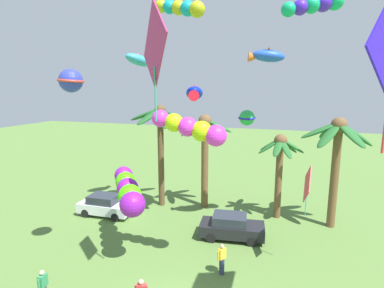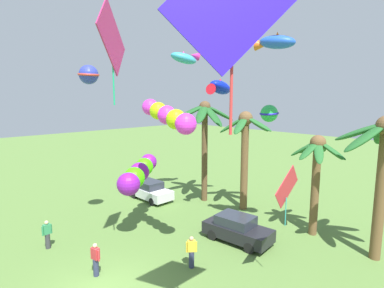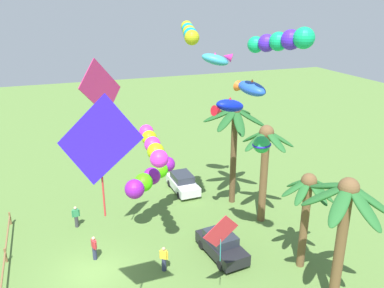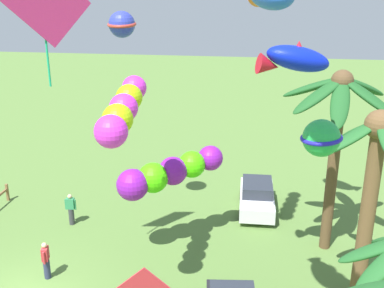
% 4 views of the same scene
% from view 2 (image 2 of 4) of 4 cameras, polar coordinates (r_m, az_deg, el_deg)
% --- Properties ---
extents(palm_tree_0, '(3.19, 3.27, 6.04)m').
position_cam_2_polar(palm_tree_0, '(19.33, 22.20, -3.26)').
color(palm_tree_0, brown).
rests_on(palm_tree_0, ground).
extents(palm_tree_1, '(4.60, 4.55, 7.91)m').
position_cam_2_polar(palm_tree_1, '(23.72, 2.31, 3.70)').
color(palm_tree_1, brown).
rests_on(palm_tree_1, ground).
extents(palm_tree_2, '(3.86, 3.88, 7.21)m').
position_cam_2_polar(palm_tree_2, '(22.30, 9.91, 0.83)').
color(palm_tree_2, brown).
rests_on(palm_tree_2, ground).
extents(parked_car_0, '(4.07, 2.14, 1.51)m').
position_cam_2_polar(parked_car_0, '(18.34, 8.39, -15.33)').
color(parked_car_0, black).
rests_on(parked_car_0, ground).
extents(parked_car_1, '(3.94, 1.82, 1.51)m').
position_cam_2_polar(parked_car_1, '(25.19, -7.79, -8.56)').
color(parked_car_1, silver).
rests_on(parked_car_1, ground).
extents(spectator_0, '(0.26, 0.55, 1.59)m').
position_cam_2_polar(spectator_0, '(19.07, -25.34, -14.94)').
color(spectator_0, '#38383D').
rests_on(spectator_0, ground).
extents(spectator_1, '(0.54, 0.31, 1.59)m').
position_cam_2_polar(spectator_1, '(15.68, -17.51, -19.79)').
color(spectator_1, '#2D3351').
rests_on(spectator_1, ground).
extents(spectator_2, '(0.41, 0.46, 1.59)m').
position_cam_2_polar(spectator_2, '(15.66, -0.09, -19.40)').
color(spectator_2, '#2D3351').
rests_on(spectator_2, ground).
extents(kite_ball_0, '(1.27, 1.26, 1.10)m').
position_cam_2_polar(kite_ball_0, '(18.88, -18.69, 12.13)').
color(kite_ball_0, '#303BB3').
extents(kite_tube_1, '(3.40, 4.15, 1.71)m').
position_cam_2_polar(kite_tube_1, '(19.09, -9.99, -5.43)').
color(kite_tube_1, purple).
extents(kite_diamond_2, '(2.00, 2.84, 4.76)m').
position_cam_2_polar(kite_diamond_2, '(7.71, 7.63, 24.41)').
color(kite_diamond_2, '#3119E3').
extents(kite_tube_3, '(3.02, 1.26, 1.21)m').
position_cam_2_polar(kite_tube_3, '(18.62, -0.47, 24.75)').
color(kite_tube_3, '#B3B918').
extents(kite_diamond_5, '(0.31, 1.90, 2.63)m').
position_cam_2_polar(kite_diamond_5, '(13.46, 17.23, -7.80)').
color(kite_diamond_5, red).
extents(kite_fish_6, '(1.90, 2.42, 1.19)m').
position_cam_2_polar(kite_fish_6, '(23.80, -1.27, 15.76)').
color(kite_fish_6, '#339BBB').
extents(kite_diamond_7, '(2.09, 2.48, 4.45)m').
position_cam_2_polar(kite_diamond_7, '(14.27, -14.68, 18.31)').
color(kite_diamond_7, '#B82964').
extents(kite_fish_8, '(2.19, 1.34, 0.90)m').
position_cam_2_polar(kite_fish_8, '(16.56, 15.15, 17.81)').
color(kite_fish_8, blue).
extents(kite_fish_9, '(1.62, 2.62, 1.20)m').
position_cam_2_polar(kite_fish_9, '(19.79, 5.09, 10.41)').
color(kite_fish_9, '#0C1FCC').
extents(kite_tube_10, '(3.69, 1.02, 1.64)m').
position_cam_2_polar(kite_tube_10, '(15.04, -4.27, 5.21)').
color(kite_tube_10, '#F131E8').
extents(kite_ball_11, '(1.13, 1.14, 1.00)m').
position_cam_2_polar(kite_ball_11, '(18.29, 14.16, 5.54)').
color(kite_ball_11, green).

